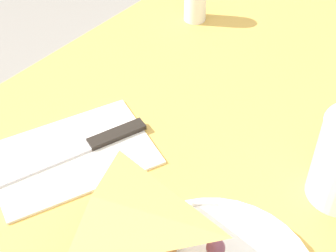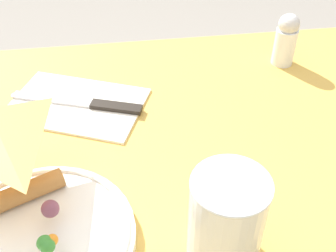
% 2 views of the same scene
% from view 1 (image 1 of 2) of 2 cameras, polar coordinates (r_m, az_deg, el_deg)
% --- Properties ---
extents(dining_table, '(1.05, 0.84, 0.72)m').
position_cam_1_polar(dining_table, '(0.72, 8.25, -13.42)').
color(dining_table, gold).
rests_on(dining_table, ground_plane).
extents(napkin_folded, '(0.25, 0.21, 0.00)m').
position_cam_1_polar(napkin_folded, '(0.69, -10.64, -3.20)').
color(napkin_folded, white).
rests_on(napkin_folded, dining_table).
extents(butter_knife, '(0.21, 0.09, 0.01)m').
position_cam_1_polar(butter_knife, '(0.69, -9.80, -2.56)').
color(butter_knife, black).
rests_on(butter_knife, napkin_folded).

